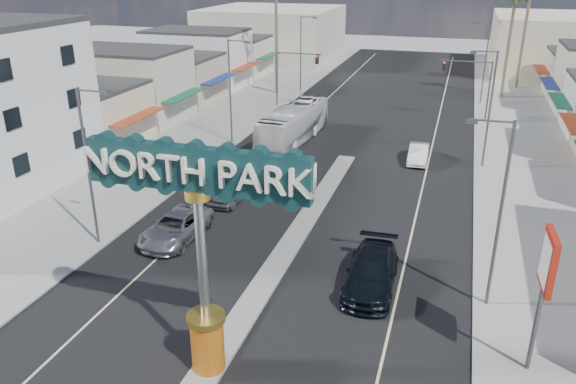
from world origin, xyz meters
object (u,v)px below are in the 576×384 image
Objects in this scene: streetlight_r_far at (484,58)px; suv_right at (372,272)px; traffic_signal_left at (293,69)px; traffic_signal_right at (471,78)px; palm_right_mid at (515,3)px; bank_pylon_sign at (547,269)px; suv_left at (176,227)px; city_bus at (294,124)px; streetlight_r_mid at (488,104)px; car_parked_right at (418,154)px; car_parked_left at (232,189)px; streetlight_l_near at (90,160)px; streetlight_r_near at (497,207)px; gateway_sign at (200,237)px; streetlight_l_mid at (232,87)px; streetlight_l_far at (302,50)px.

streetlight_r_far is 1.54× the size of suv_right.
traffic_signal_left is 21.20m from streetlight_r_far.
palm_right_mid reaches higher than traffic_signal_right.
bank_pylon_sign is at bearing -85.69° from traffic_signal_right.
suv_left is (-16.99, -40.17, -4.30)m from streetlight_r_far.
traffic_signal_right is at bearing 43.60° from city_bus.
palm_right_mid is at bearing 84.36° from streetlight_r_mid.
car_parked_left is at bearing -135.60° from car_parked_right.
streetlight_l_near and streetlight_r_near have the same top height.
streetlight_l_near is at bearing -116.42° from streetlight_r_far.
car_parked_left is at bearing -82.30° from traffic_signal_left.
gateway_sign reaches higher than bank_pylon_sign.
streetlight_r_far is 2.11× the size of car_parked_right.
traffic_signal_right is at bearing 91.72° from bank_pylon_sign.
city_bus is (-5.54, 30.20, -4.33)m from gateway_sign.
streetlight_r_far is (20.87, 22.00, 0.00)m from streetlight_l_mid.
streetlight_l_far is 40.59m from suv_left.
streetlight_l_mid is at bearing 116.88° from car_parked_left.
palm_right_mid is (22.18, 12.01, 6.33)m from traffic_signal_left.
streetlight_r_near and streetlight_r_mid have the same top height.
streetlight_l_mid is 1.52× the size of bank_pylon_sign.
streetlight_r_near is 42.00m from streetlight_r_far.
streetlight_l_near is 46.90m from streetlight_r_far.
suv_right is (15.56, -42.00, -4.22)m from streetlight_l_far.
streetlight_l_mid is 20.87m from streetlight_r_mid.
suv_right is 8.98m from bank_pylon_sign.
bank_pylon_sign reaches higher than car_parked_left.
streetlight_r_far is 1.97× the size of car_parked_left.
suv_left is at bearing -77.97° from streetlight_l_mid.
palm_right_mid is at bearing 56.97° from city_bus.
city_bus is (-15.98, 22.18, -3.47)m from streetlight_r_near.
car_parked_right is 25.21m from bank_pylon_sign.
streetlight_r_near is (19.62, -33.99, 0.79)m from traffic_signal_left.
streetlight_r_far is (19.62, 8.01, 0.79)m from traffic_signal_left.
gateway_sign is at bearing -78.22° from streetlight_l_far.
streetlight_r_near is at bearing -60.01° from traffic_signal_left.
suv_left is 6.38m from car_parked_left.
suv_left is 1.21× the size of car_parked_left.
gateway_sign reaches higher than streetlight_r_far.
streetlight_l_near is at bearing -119.99° from traffic_signal_right.
streetlight_l_near is at bearing -97.55° from city_bus.
city_bus reaches higher than suv_left.
streetlight_l_near is 20.87m from streetlight_r_near.
gateway_sign is 2.00× the size of car_parked_left.
traffic_signal_left is 1.00× the size of traffic_signal_right.
streetlight_l_far reaches higher than car_parked_right.
streetlight_l_far is 1.52× the size of bank_pylon_sign.
gateway_sign is at bearing -124.56° from suv_right.
streetlight_l_mid is at bearing -144.50° from traffic_signal_right.
gateway_sign is 1.54× the size of bank_pylon_sign.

